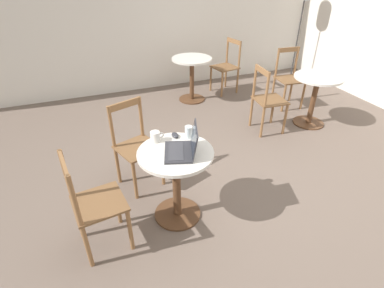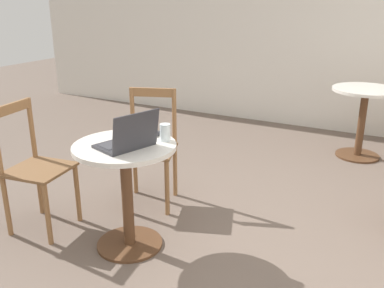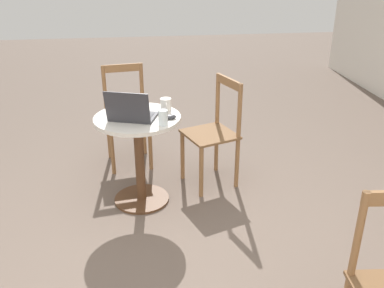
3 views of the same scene
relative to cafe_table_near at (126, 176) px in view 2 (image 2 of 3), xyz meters
name	(u,v)px [view 2 (image 2 of 3)]	position (x,y,z in m)	size (l,w,h in m)	color
ground_plane	(241,263)	(0.76, 0.16, -0.52)	(16.00, 16.00, 0.00)	#66564C
wall_back	(348,20)	(0.76, 3.39, 0.83)	(9.40, 0.06, 2.70)	silver
cafe_table_near	(126,176)	(0.00, 0.00, 0.00)	(0.66, 0.66, 0.74)	#51331E
cafe_table_far	(363,109)	(1.14, 2.54, 0.00)	(0.66, 0.66, 0.74)	#51331E
chair_near_left	(34,169)	(-0.73, -0.10, -0.06)	(0.45, 0.45, 0.93)	brown
chair_near_back	(151,149)	(-0.23, 0.64, -0.06)	(0.51, 0.51, 0.93)	brown
laptop	(128,140)	(0.06, -0.04, 0.27)	(0.36, 0.40, 0.24)	#2D2D33
mouse	(155,133)	(0.08, 0.24, 0.23)	(0.06, 0.10, 0.03)	#2D2D33
mug	(131,126)	(-0.11, 0.23, 0.27)	(0.12, 0.09, 0.10)	silver
drinking_glass	(165,132)	(0.19, 0.18, 0.27)	(0.07, 0.07, 0.11)	silver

